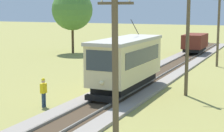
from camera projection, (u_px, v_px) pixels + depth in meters
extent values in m
cube|color=beige|center=(127.00, 60.00, 25.97)|extent=(2.50, 8.00, 2.60)
cube|color=#B2ADA3|center=(127.00, 40.00, 25.75)|extent=(2.60, 8.32, 0.22)
cube|color=black|center=(126.00, 82.00, 26.21)|extent=(2.10, 7.04, 0.44)
cube|color=#2D3842|center=(102.00, 61.00, 22.27)|extent=(2.10, 0.03, 1.25)
cube|color=#2D3842|center=(144.00, 56.00, 25.41)|extent=(0.02, 6.72, 1.04)
sphere|color=#F4EAB2|center=(101.00, 83.00, 22.43)|extent=(0.28, 0.28, 0.28)
cylinder|color=black|center=(135.00, 27.00, 27.07)|extent=(0.05, 1.67, 1.19)
cube|color=black|center=(101.00, 98.00, 22.45)|extent=(2.00, 0.36, 0.32)
cylinder|color=black|center=(114.00, 89.00, 24.19)|extent=(1.54, 0.80, 0.80)
cylinder|color=black|center=(137.00, 77.00, 28.23)|extent=(1.54, 0.80, 0.80)
cube|color=maroon|center=(195.00, 41.00, 47.18)|extent=(2.40, 5.20, 1.70)
cube|color=black|center=(195.00, 49.00, 47.34)|extent=(2.02, 4.78, 0.38)
cylinder|color=black|center=(192.00, 51.00, 45.94)|extent=(1.54, 0.76, 0.76)
cylinder|color=black|center=(197.00, 48.00, 48.75)|extent=(1.54, 0.76, 0.76)
cylinder|color=brown|center=(115.00, 74.00, 13.97)|extent=(0.24, 0.41, 6.90)
cube|color=brown|center=(115.00, 3.00, 13.56)|extent=(1.40, 0.10, 0.10)
cylinder|color=silver|center=(102.00, 1.00, 13.77)|extent=(0.08, 0.08, 0.10)
cylinder|color=silver|center=(129.00, 0.00, 13.33)|extent=(0.08, 0.08, 0.10)
cylinder|color=brown|center=(188.00, 37.00, 24.81)|extent=(0.24, 0.30, 7.99)
cylinder|color=brown|center=(218.00, 29.00, 37.38)|extent=(0.24, 0.26, 7.66)
cylinder|color=navy|center=(43.00, 100.00, 22.29)|extent=(0.15, 0.15, 0.86)
cylinder|color=navy|center=(45.00, 100.00, 22.43)|extent=(0.15, 0.15, 0.86)
cube|color=yellow|center=(43.00, 88.00, 22.25)|extent=(0.27, 0.40, 0.58)
sphere|color=tan|center=(43.00, 81.00, 22.18)|extent=(0.22, 0.22, 0.22)
sphere|color=yellow|center=(43.00, 80.00, 22.17)|extent=(0.21, 0.21, 0.21)
cylinder|color=#4C3823|center=(73.00, 39.00, 48.82)|extent=(0.32, 0.32, 3.67)
sphere|color=#4C7F38|center=(72.00, 10.00, 48.23)|extent=(5.29, 5.29, 5.29)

